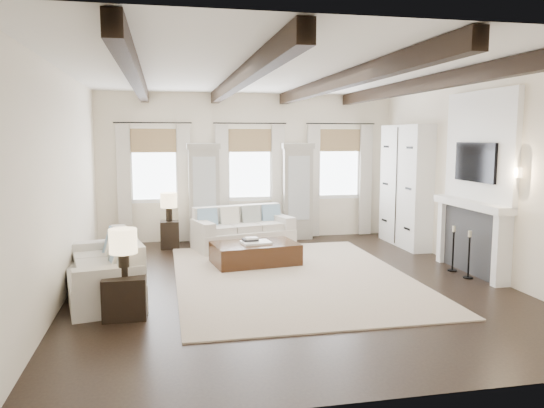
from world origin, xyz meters
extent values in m
plane|color=black|center=(0.00, 0.00, 0.00)|extent=(7.50, 7.50, 0.00)
cube|color=white|center=(0.00, 3.75, 1.60)|extent=(6.50, 0.04, 3.20)
cube|color=white|center=(0.00, -3.75, 1.60)|extent=(6.50, 0.04, 3.20)
cube|color=white|center=(-3.25, 0.00, 1.60)|extent=(0.04, 7.50, 3.20)
cube|color=white|center=(3.25, 0.00, 1.60)|extent=(0.04, 7.50, 3.20)
cube|color=white|center=(0.00, 0.00, 3.20)|extent=(6.50, 7.50, 0.04)
cube|color=black|center=(-2.20, 0.00, 3.08)|extent=(0.16, 7.40, 0.22)
cube|color=black|center=(-0.75, 0.00, 3.08)|extent=(0.16, 7.40, 0.22)
cube|color=black|center=(0.75, 0.00, 3.08)|extent=(0.16, 7.40, 0.22)
cube|color=black|center=(2.20, 0.00, 3.08)|extent=(0.16, 7.40, 0.22)
cube|color=white|center=(-2.05, 3.72, 1.65)|extent=(0.90, 0.03, 1.45)
cube|color=#92744B|center=(-2.05, 3.66, 2.18)|extent=(0.94, 0.04, 0.50)
cube|color=beige|center=(-2.67, 3.62, 1.27)|extent=(0.28, 0.08, 2.50)
cube|color=beige|center=(-1.43, 3.62, 1.27)|extent=(0.28, 0.08, 2.50)
cylinder|color=black|center=(-2.05, 3.61, 2.55)|extent=(1.60, 0.02, 0.02)
cube|color=white|center=(0.00, 3.72, 1.65)|extent=(0.90, 0.03, 1.45)
cube|color=#92744B|center=(0.00, 3.66, 2.18)|extent=(0.94, 0.04, 0.50)
cube|color=beige|center=(-0.62, 3.62, 1.27)|extent=(0.28, 0.08, 2.50)
cube|color=beige|center=(0.62, 3.62, 1.27)|extent=(0.28, 0.08, 2.50)
cylinder|color=black|center=(0.00, 3.61, 2.55)|extent=(1.60, 0.02, 0.02)
cube|color=white|center=(2.05, 3.72, 1.65)|extent=(0.90, 0.03, 1.45)
cube|color=#92744B|center=(2.05, 3.66, 2.18)|extent=(0.94, 0.04, 0.50)
cube|color=beige|center=(1.43, 3.62, 1.27)|extent=(0.28, 0.08, 2.50)
cube|color=beige|center=(2.67, 3.62, 1.27)|extent=(0.28, 0.08, 2.50)
cylinder|color=black|center=(2.05, 3.61, 2.55)|extent=(1.60, 0.02, 0.02)
cube|color=#A29C8E|center=(-1.02, 3.53, 1.00)|extent=(0.64, 0.38, 2.00)
cube|color=#B2B7BA|center=(-1.02, 3.33, 1.15)|extent=(0.48, 0.02, 1.40)
cube|color=#A29C8E|center=(-1.02, 3.53, 2.06)|extent=(0.70, 0.42, 0.12)
cube|color=#A29C8E|center=(1.02, 3.53, 1.00)|extent=(0.64, 0.38, 2.00)
cube|color=#B2B7BA|center=(1.02, 3.33, 1.15)|extent=(0.48, 0.02, 1.40)
cube|color=#A29C8E|center=(1.02, 3.53, 2.06)|extent=(0.70, 0.42, 0.12)
cube|color=#29292B|center=(3.16, 0.00, 0.55)|extent=(0.18, 1.50, 1.10)
cube|color=black|center=(3.13, 0.00, 0.40)|extent=(0.10, 0.90, 0.70)
cube|color=white|center=(3.12, -0.82, 0.55)|extent=(0.26, 0.14, 1.10)
cube|color=white|center=(3.12, 0.82, 0.55)|extent=(0.26, 0.14, 1.10)
cube|color=white|center=(3.09, 0.00, 1.16)|extent=(0.32, 1.90, 0.12)
cube|color=white|center=(3.20, 0.00, 2.10)|extent=(0.10, 1.90, 1.80)
cube|color=black|center=(3.13, 0.00, 1.85)|extent=(0.07, 1.10, 0.64)
cylinder|color=#FFD899|center=(3.15, -1.05, 1.75)|extent=(0.10, 0.10, 0.14)
cube|color=silver|center=(3.05, 2.35, 1.25)|extent=(0.40, 1.70, 2.50)
cube|color=black|center=(2.84, 2.35, 1.25)|extent=(0.01, 0.02, 2.40)
cube|color=#BBA791|center=(0.14, 0.34, 0.01)|extent=(3.71, 5.00, 0.02)
cube|color=beige|center=(-0.29, 2.70, 0.19)|extent=(2.14, 1.36, 0.38)
cube|color=beige|center=(-0.38, 3.03, 0.61)|extent=(1.87, 0.67, 0.47)
cube|color=beige|center=(-1.13, 2.48, 0.50)|extent=(0.45, 0.88, 0.24)
cube|color=beige|center=(0.54, 2.92, 0.50)|extent=(0.45, 0.88, 0.24)
cube|color=beige|center=(-0.81, 2.52, 0.44)|extent=(0.65, 0.68, 0.13)
cube|color=beige|center=(-0.28, 2.66, 0.44)|extent=(0.65, 0.68, 0.13)
cube|color=beige|center=(0.25, 2.79, 0.44)|extent=(0.65, 0.68, 0.13)
cube|color=#6E94B3|center=(-1.02, 2.70, 0.64)|extent=(0.43, 0.30, 0.41)
cube|color=silver|center=(-0.57, 2.82, 0.64)|extent=(0.43, 0.30, 0.41)
cube|color=#BBB5A2|center=(-0.11, 2.94, 0.64)|extent=(0.43, 0.30, 0.41)
cube|color=#6E94B3|center=(0.34, 3.06, 0.64)|extent=(0.43, 0.30, 0.41)
cube|color=beige|center=(-2.75, -0.16, 0.19)|extent=(1.31, 2.18, 0.39)
cube|color=beige|center=(-2.40, -0.09, 0.63)|extent=(0.60, 1.94, 0.48)
cube|color=beige|center=(-2.93, 0.71, 0.51)|extent=(0.91, 0.42, 0.25)
cube|color=beige|center=(-2.57, -1.04, 0.51)|extent=(0.91, 0.42, 0.25)
cube|color=beige|center=(-2.91, 0.38, 0.46)|extent=(0.68, 0.65, 0.14)
cube|color=beige|center=(-2.80, -0.17, 0.46)|extent=(0.68, 0.65, 0.14)
cube|color=beige|center=(-2.68, -0.72, 0.46)|extent=(0.68, 0.65, 0.14)
cube|color=#6E94B3|center=(-2.71, 0.59, 0.66)|extent=(0.29, 0.44, 0.42)
cube|color=silver|center=(-2.65, 0.30, 0.66)|extent=(0.29, 0.44, 0.42)
cube|color=#BBB5A2|center=(-2.59, 0.02, 0.66)|extent=(0.29, 0.44, 0.42)
cube|color=#6E94B3|center=(-2.54, -0.27, 0.66)|extent=(0.29, 0.44, 0.42)
cube|color=silver|center=(-2.48, -0.55, 0.66)|extent=(0.29, 0.44, 0.42)
cube|color=#BBB5A2|center=(-2.42, -0.84, 0.66)|extent=(0.29, 0.44, 0.42)
cube|color=black|center=(-0.30, 1.31, 0.19)|extent=(1.59, 1.12, 0.39)
cube|color=white|center=(-0.29, 1.26, 0.41)|extent=(0.55, 0.45, 0.04)
cube|color=#262628|center=(-0.38, 1.33, 0.45)|extent=(0.29, 0.23, 0.04)
cube|color=beige|center=(-0.36, 1.29, 0.48)|extent=(0.24, 0.20, 0.03)
cube|color=black|center=(-2.38, -1.07, 0.26)|extent=(0.53, 0.53, 0.53)
cylinder|color=black|center=(-2.38, -1.07, 0.67)|extent=(0.13, 0.13, 0.29)
cylinder|color=#F9D89E|center=(-2.38, -1.07, 0.97)|extent=(0.35, 0.35, 0.31)
cube|color=black|center=(-1.77, 3.04, 0.28)|extent=(0.37, 0.37, 0.56)
cylinder|color=black|center=(-1.77, 3.04, 0.70)|extent=(0.13, 0.13, 0.28)
cylinder|color=#F9D89E|center=(-1.77, 3.04, 0.99)|extent=(0.33, 0.33, 0.30)
cylinder|color=black|center=(2.90, -0.30, 0.01)|extent=(0.16, 0.16, 0.02)
cylinder|color=black|center=(2.90, -0.30, 0.34)|extent=(0.03, 0.03, 0.69)
cylinder|color=beige|center=(2.90, -0.30, 0.72)|extent=(0.06, 0.06, 0.10)
cylinder|color=black|center=(2.90, 0.18, 0.01)|extent=(0.16, 0.16, 0.02)
cylinder|color=black|center=(2.90, 0.18, 0.34)|extent=(0.03, 0.03, 0.69)
cylinder|color=beige|center=(2.90, 0.18, 0.73)|extent=(0.06, 0.06, 0.10)
camera|label=1|loc=(-1.87, -7.80, 2.26)|focal=35.00mm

